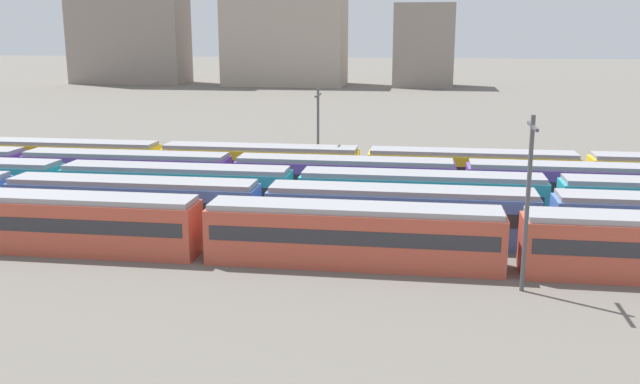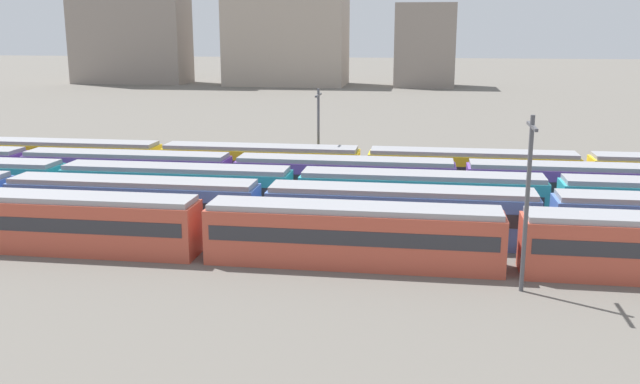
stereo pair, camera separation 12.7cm
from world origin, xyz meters
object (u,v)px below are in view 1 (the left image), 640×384
catenary_pole_1 (318,130)px  train_track_4 (363,168)px  train_track_1 (263,209)px  train_track_3 (344,180)px  train_track_2 (553,202)px  train_track_0 (203,228)px  catenary_pole_0 (528,195)px

catenary_pole_1 → train_track_4: bearing=-33.0°
train_track_1 → train_track_3: (4.46, 10.40, 0.00)m
train_track_1 → train_track_2: 20.89m
train_track_0 → train_track_2: (22.89, 10.40, 0.00)m
train_track_1 → catenary_pole_0: (16.45, -8.26, 3.50)m
train_track_0 → train_track_2: size_ratio=0.66×
train_track_2 → catenary_pole_1: bearing=145.2°
train_track_0 → train_track_4: (8.26, 20.80, 0.00)m
train_track_4 → catenary_pole_1: size_ratio=8.60×
train_track_1 → train_track_4: same height
train_track_2 → catenary_pole_1: 23.56m
train_track_2 → catenary_pole_0: catenary_pole_0 is taller
train_track_3 → catenary_pole_0: size_ratio=9.62×
train_track_0 → train_track_1: bearing=63.0°
train_track_3 → catenary_pole_1: 9.32m
train_track_4 → catenary_pole_0: 26.44m
train_track_2 → catenary_pole_0: size_ratio=11.56×
train_track_1 → catenary_pole_0: bearing=-26.7°
train_track_2 → catenary_pole_0: (-3.79, -13.46, 3.50)m
train_track_2 → train_track_3: bearing=161.8°
train_track_3 → train_track_1: bearing=-113.2°
train_track_1 → train_track_2: size_ratio=0.66×
train_track_2 → catenary_pole_1: size_ratio=12.95×
train_track_0 → catenary_pole_1: catenary_pole_1 is taller
train_track_0 → train_track_3: same height
catenary_pole_1 → train_track_2: bearing=-34.8°
train_track_2 → train_track_4: same height
train_track_0 → train_track_4: size_ratio=1.00×
train_track_0 → train_track_1: (2.65, 5.20, 0.00)m
train_track_0 → catenary_pole_1: bearing=81.1°
train_track_0 → train_track_3: bearing=65.5°
catenary_pole_0 → train_track_3: bearing=122.7°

